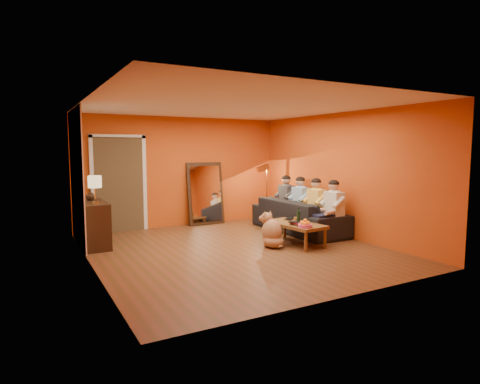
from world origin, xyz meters
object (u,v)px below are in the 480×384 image
floor_lamp (267,195)px  dog (272,229)px  person_mid_left (316,207)px  mirror_frame (205,193)px  wine_bottle (298,215)px  table_lamp (95,190)px  person_mid_right (301,204)px  person_far_left (334,210)px  sofa (299,216)px  coffee_table (295,234)px  sideboard (94,224)px  tumbler (296,219)px  vase (91,195)px  laptop (292,219)px  person_far_right (287,201)px

floor_lamp → dog: size_ratio=2.13×
dog → person_mid_left: (1.45, 0.47, 0.27)m
mirror_frame → wine_bottle: size_ratio=4.90×
table_lamp → person_mid_right: size_ratio=0.42×
table_lamp → person_far_left: size_ratio=0.42×
sofa → floor_lamp: (-0.12, 1.13, 0.36)m
person_far_left → wine_bottle: size_ratio=3.94×
sofa → coffee_table: size_ratio=2.02×
sideboard → person_mid_left: bearing=-15.6°
wine_bottle → tumbler: wine_bottle is taller
table_lamp → vase: size_ratio=2.63×
wine_bottle → laptop: wine_bottle is taller
sideboard → vase: bearing=90.0°
person_far_left → laptop: size_ratio=3.89×
person_mid_left → person_mid_right: (0.00, 0.55, 0.00)m
person_far_right → tumbler: person_far_right is taller
tumbler → sideboard: bearing=155.5°
sofa → person_far_right: person_far_right is taller
coffee_table → wine_bottle: wine_bottle is taller
mirror_frame → floor_lamp: 1.51m
person_mid_right → wine_bottle: 1.43m
sideboard → tumbler: 3.89m
table_lamp → person_far_right: 4.40m
mirror_frame → sideboard: 3.01m
coffee_table → person_far_right: 1.91m
person_far_left → dog: bearing=177.0°
floor_lamp → sideboard: bearing=-158.7°
sofa → coffee_table: sofa is taller
mirror_frame → person_mid_left: 2.80m
table_lamp → coffee_table: table_lamp is taller
person_far_left → vase: person_far_left is taller
mirror_frame → table_lamp: bearing=-153.7°
dog → person_mid_left: size_ratio=0.55×
person_far_right → person_mid_left: bearing=-90.0°
table_lamp → person_mid_right: (4.37, -0.37, -0.49)m
coffee_table → vase: 4.02m
sofa → person_far_right: size_ratio=2.02×
person_mid_left → person_mid_right: 0.55m
coffee_table → vase: vase is taller
person_far_left → vase: size_ratio=6.28×
sideboard → coffee_table: (3.42, -1.73, -0.21)m
dog → laptop: 0.76m
dog → tumbler: size_ratio=7.30×
person_mid_left → laptop: 0.81m
floor_lamp → laptop: size_ratio=4.59×
sideboard → tumbler: sideboard is taller
coffee_table → person_far_left: person_far_left is taller
person_mid_right → laptop: size_ratio=3.89×
sideboard → person_far_right: person_far_right is taller
floor_lamp → person_mid_right: floor_lamp is taller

